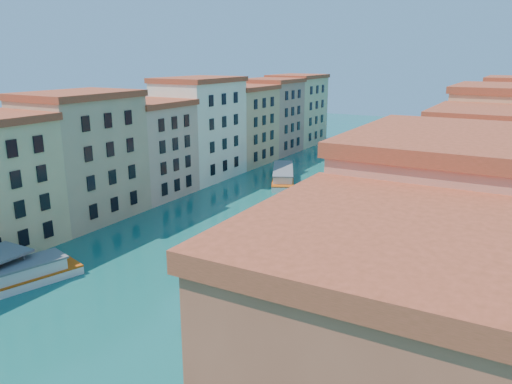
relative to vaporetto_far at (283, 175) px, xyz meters
The scene contains 11 objects.
left_bank_palazzos 22.23m from the vaporetto_far, 144.98° to the right, with size 12.80×128.40×21.00m.
right_bank_palazzos 41.68m from the vaporetto_far, 16.33° to the right, with size 12.80×128.40×21.00m.
quay 33.22m from the vaporetto_far, 20.21° to the right, with size 4.00×140.00×1.00m, color #AEA08C.
restaurant_awnings 62.01m from the vaporetto_far, 59.62° to the right, with size 3.20×44.55×3.12m.
mooring_poles_right 55.42m from the vaporetto_far, 59.34° to the right, with size 1.44×54.24×3.20m.
vaporetto_far is the anchor object (origin of this frame).
gondola_fore 55.41m from the vaporetto_far, 72.07° to the right, with size 3.95×11.87×2.40m.
gondola_far 28.27m from the vaporetto_far, 55.55° to the right, with size 2.54×10.62×1.51m.
motorboat_mid 25.11m from the vaporetto_far, 69.16° to the right, with size 2.37×6.92×1.42m.
motorboat_far 22.32m from the vaporetto_far, 41.79° to the left, with size 4.62×6.80×1.36m.
blue_dock 63.01m from the vaporetto_far, 63.95° to the right, with size 6.27×7.38×0.52m.
Camera 1 is at (35.41, -14.11, 25.25)m, focal length 35.00 mm.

